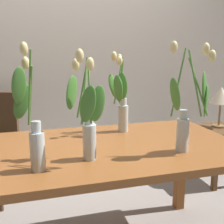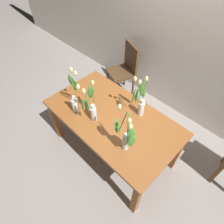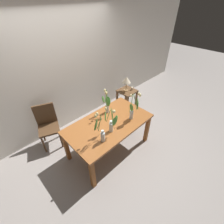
# 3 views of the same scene
# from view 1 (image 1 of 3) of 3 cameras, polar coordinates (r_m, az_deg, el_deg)

# --- Properties ---
(room_wall_rear) EXTENTS (9.00, 0.10, 2.70)m
(room_wall_rear) POSITION_cam_1_polar(r_m,az_deg,el_deg) (2.88, -8.79, 13.55)
(room_wall_rear) COLOR silver
(room_wall_rear) RESTS_ON ground
(dining_table) EXTENTS (1.60, 0.90, 0.74)m
(dining_table) POSITION_cam_1_polar(r_m,az_deg,el_deg) (1.65, -1.75, -9.93)
(dining_table) COLOR brown
(dining_table) RESTS_ON ground
(tulip_vase_0) EXTENTS (0.19, 0.22, 0.54)m
(tulip_vase_0) POSITION_cam_1_polar(r_m,az_deg,el_deg) (1.35, -5.07, -1.80)
(tulip_vase_0) COLOR silver
(tulip_vase_0) RESTS_ON dining_table
(tulip_vase_1) EXTENTS (0.15, 0.15, 0.57)m
(tulip_vase_1) POSITION_cam_1_polar(r_m,az_deg,el_deg) (1.30, -16.01, -3.39)
(tulip_vase_1) COLOR silver
(tulip_vase_1) RESTS_ON dining_table
(tulip_vase_2) EXTENTS (0.25, 0.13, 0.58)m
(tulip_vase_2) POSITION_cam_1_polar(r_m,az_deg,el_deg) (1.51, 15.31, -0.33)
(tulip_vase_2) COLOR silver
(tulip_vase_2) RESTS_ON dining_table
(tulip_vase_3) EXTENTS (0.15, 0.21, 0.54)m
(tulip_vase_3) POSITION_cam_1_polar(r_m,az_deg,el_deg) (1.85, 1.86, 2.00)
(tulip_vase_3) COLOR silver
(tulip_vase_3) RESTS_ON dining_table
(side_table) EXTENTS (0.44, 0.44, 0.55)m
(side_table) POSITION_cam_1_polar(r_m,az_deg,el_deg) (2.98, 21.52, -5.11)
(side_table) COLOR brown
(side_table) RESTS_ON ground
(table_lamp) EXTENTS (0.22, 0.22, 0.40)m
(table_lamp) POSITION_cam_1_polar(r_m,az_deg,el_deg) (2.89, 21.44, 3.01)
(table_lamp) COLOR olive
(table_lamp) RESTS_ON side_table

